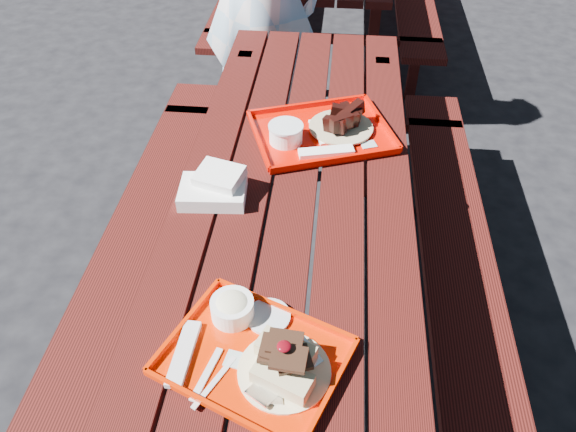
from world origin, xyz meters
name	(u,v)px	position (x,y,z in m)	size (l,w,h in m)	color
ground	(292,342)	(0.00, 0.00, 0.00)	(60.00, 60.00, 0.00)	black
picnic_table_near	(292,243)	(0.00, 0.00, 0.56)	(1.41, 2.40, 0.75)	#47100D
near_tray	(258,346)	(-0.03, -0.56, 0.78)	(0.49, 0.44, 0.13)	red
far_tray	(320,131)	(0.06, 0.35, 0.77)	(0.56, 0.50, 0.08)	red
white_cloth	(215,188)	(-0.24, 0.00, 0.78)	(0.21, 0.18, 0.08)	white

